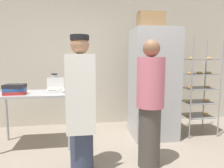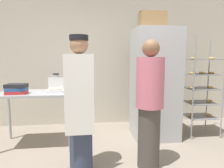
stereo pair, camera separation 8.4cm
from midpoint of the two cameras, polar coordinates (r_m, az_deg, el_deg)
back_wall at (r=4.33m, az=-0.92°, el=7.22°), size 6.40×0.12×2.79m
refrigerator at (r=3.61m, az=12.78°, el=-0.02°), size 0.76×0.73×1.91m
baking_rack at (r=3.99m, az=24.68°, el=-1.03°), size 0.57×0.48×1.76m
prep_counter at (r=3.42m, az=-20.10°, el=-3.91°), size 1.16×0.64×0.87m
donut_box at (r=3.24m, az=-14.96°, el=-1.61°), size 0.27×0.19×0.23m
blender_pitcher at (r=3.54m, az=-15.02°, el=0.41°), size 0.13×0.13×0.28m
binder_stack at (r=3.34m, az=-24.97°, el=-1.27°), size 0.31×0.22×0.15m
cardboard_storage_box at (r=3.55m, az=12.07°, el=17.46°), size 0.42×0.29×0.27m
person_baker at (r=2.47m, az=-8.14°, el=-5.19°), size 0.36×0.37×1.68m
person_customer at (r=2.58m, az=11.61°, el=-5.60°), size 0.35×0.35×1.64m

